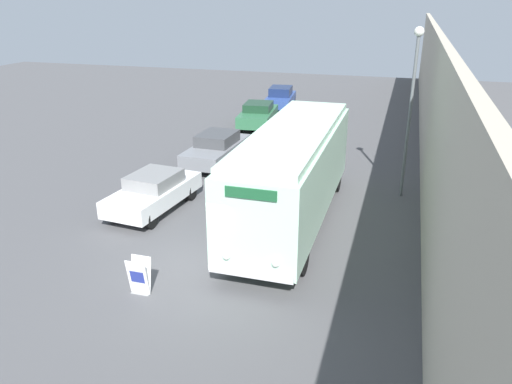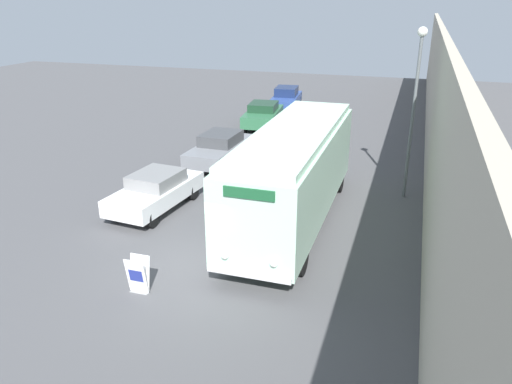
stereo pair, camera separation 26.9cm
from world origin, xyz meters
name	(u,v)px [view 2 (the right image)]	position (x,y,z in m)	size (l,w,h in m)	color
ground_plane	(197,267)	(0.00, 0.00, 0.00)	(80.00, 80.00, 0.00)	#4C4C4F
building_wall_right	(436,112)	(6.53, 10.00, 3.02)	(0.30, 60.00, 6.03)	#B2A893
vintage_bus	(294,171)	(1.94, 4.03, 1.91)	(2.49, 9.85, 3.40)	black
sign_board	(138,275)	(-0.94, -1.70, 0.51)	(0.58, 0.39, 1.05)	gray
streetlamp	(416,91)	(5.62, 7.69, 4.22)	(0.36, 0.36, 6.52)	#595E60
parked_car_near	(156,191)	(-3.24, 3.55, 0.74)	(2.21, 4.36, 1.42)	black
parked_car_mid	(220,148)	(-2.96, 9.40, 0.77)	(2.00, 4.58, 1.49)	black
parked_car_far	(263,115)	(-3.15, 16.90, 0.77)	(2.29, 4.42, 1.48)	black
parked_car_distant	(286,98)	(-3.16, 22.53, 0.78)	(2.14, 4.49, 1.52)	black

